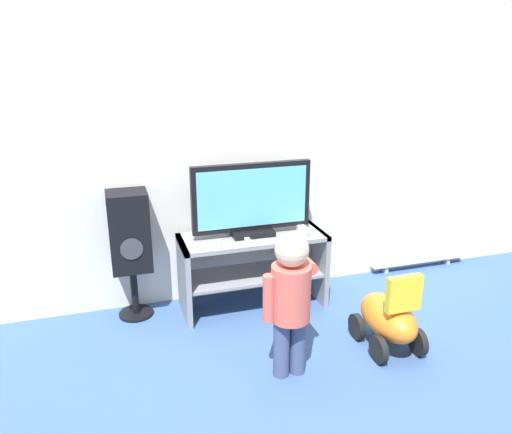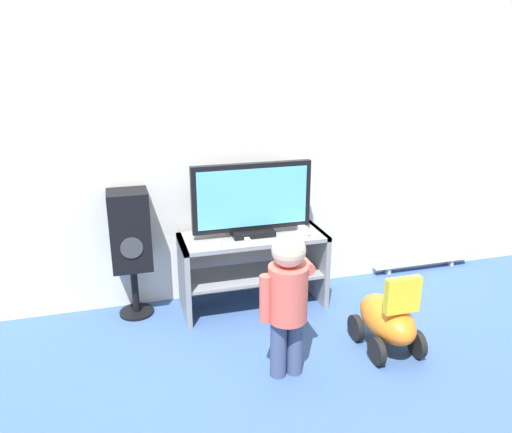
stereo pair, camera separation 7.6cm
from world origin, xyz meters
name	(u,v)px [view 1 (the left image)]	position (x,y,z in m)	size (l,w,h in m)	color
ground_plane	(261,318)	(0.00, 0.00, 0.00)	(16.00, 16.00, 0.00)	#38568C
wall_back	(241,126)	(0.00, 0.50, 1.30)	(10.00, 0.06, 2.60)	silver
tv_stand	(253,260)	(0.00, 0.21, 0.37)	(1.05, 0.42, 0.56)	gray
television	(252,200)	(0.00, 0.23, 0.82)	(0.86, 0.20, 0.52)	black
game_console	(304,231)	(0.37, 0.13, 0.58)	(0.05, 0.17, 0.04)	white
remote_primary	(218,245)	(-0.28, 0.08, 0.57)	(0.06, 0.13, 0.03)	white
remote_secondary	(249,242)	(-0.07, 0.06, 0.57)	(0.03, 0.13, 0.03)	white
child	(291,293)	(-0.03, -0.64, 0.52)	(0.34, 0.50, 0.88)	#3F4C72
speaker_tower	(130,235)	(-0.85, 0.32, 0.62)	(0.27, 0.26, 0.92)	black
ride_on_toy	(389,318)	(0.66, -0.58, 0.21)	(0.32, 0.51, 0.56)	orange
radiator	(421,227)	(1.58, 0.43, 0.38)	(0.89, 0.08, 0.71)	white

